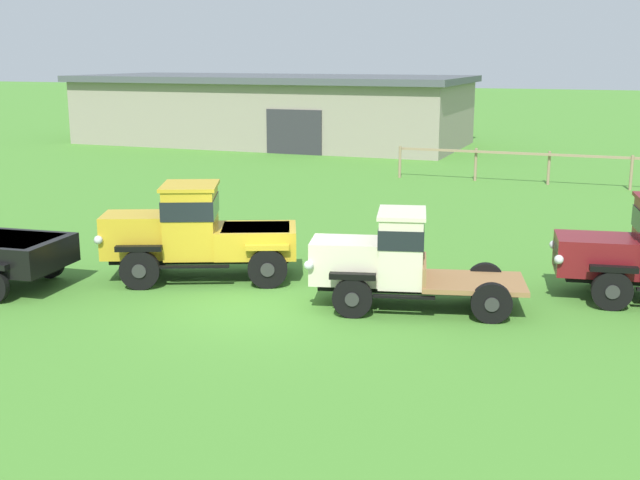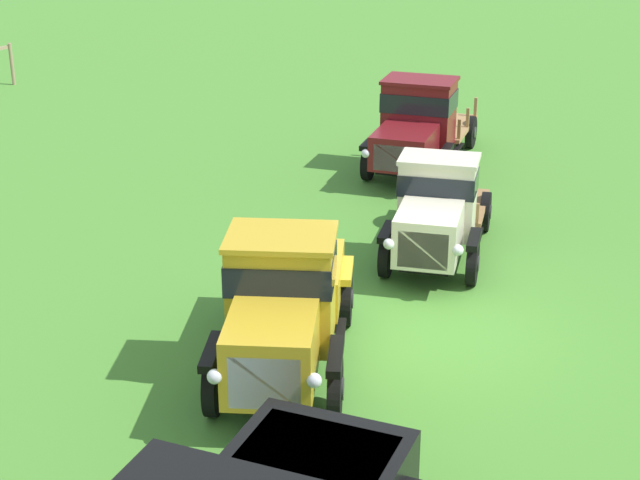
# 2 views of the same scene
# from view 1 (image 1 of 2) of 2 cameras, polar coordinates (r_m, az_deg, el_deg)

# --- Properties ---
(ground_plane) EXTENTS (240.00, 240.00, 0.00)m
(ground_plane) POSITION_cam_1_polar(r_m,az_deg,el_deg) (17.16, -4.26, -4.76)
(ground_plane) COLOR #47842D
(farm_shed) EXTENTS (23.29, 10.25, 4.06)m
(farm_shed) POSITION_cam_1_polar(r_m,az_deg,el_deg) (49.24, -3.39, 9.26)
(farm_shed) COLOR gray
(farm_shed) RESTS_ON ground
(paddock_fence) EXTENTS (12.69, 0.45, 1.39)m
(paddock_fence) POSITION_cam_1_polar(r_m,az_deg,el_deg) (34.30, 15.97, 5.39)
(paddock_fence) COLOR #997F60
(paddock_fence) RESTS_ON ground
(vintage_truck_second_in_line) EXTENTS (4.81, 3.31, 2.29)m
(vintage_truck_second_in_line) POSITION_cam_1_polar(r_m,az_deg,el_deg) (19.17, -8.76, 0.63)
(vintage_truck_second_in_line) COLOR black
(vintage_truck_second_in_line) RESTS_ON ground
(vintage_truck_midrow_center) EXTENTS (4.75, 2.63, 2.08)m
(vintage_truck_midrow_center) POSITION_cam_1_polar(r_m,az_deg,el_deg) (16.88, 5.21, -1.38)
(vintage_truck_midrow_center) COLOR black
(vintage_truck_midrow_center) RESTS_ON ground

